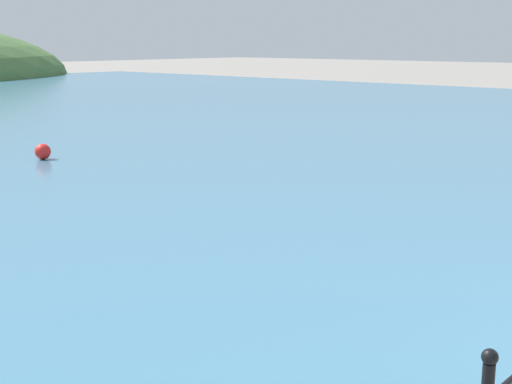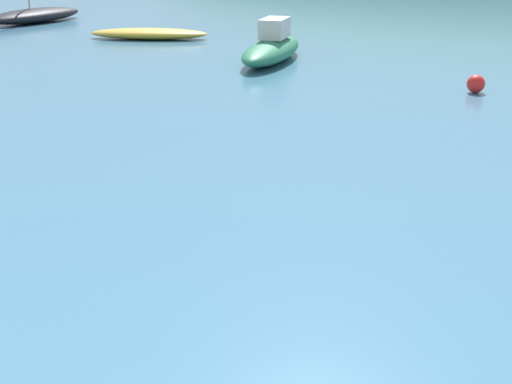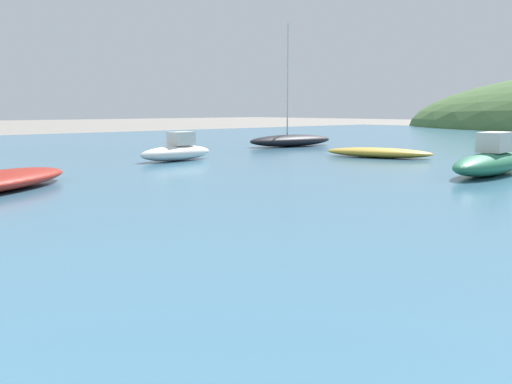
# 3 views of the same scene
# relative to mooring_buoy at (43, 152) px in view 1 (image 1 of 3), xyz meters

# --- Properties ---
(mooring_buoy) EXTENTS (0.43, 0.43, 0.43)m
(mooring_buoy) POSITION_rel_mooring_buoy_xyz_m (0.00, 0.00, 0.00)
(mooring_buoy) COLOR red
(mooring_buoy) RESTS_ON water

